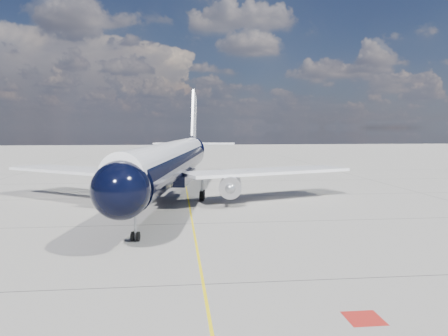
% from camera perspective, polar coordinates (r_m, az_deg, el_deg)
% --- Properties ---
extents(ground, '(320.00, 320.00, 0.00)m').
position_cam_1_polar(ground, '(58.42, -4.88, -3.02)').
color(ground, gray).
rests_on(ground, ground).
extents(taxiway_centerline, '(0.16, 160.00, 0.01)m').
position_cam_1_polar(taxiway_centerline, '(53.48, -4.75, -3.78)').
color(taxiway_centerline, yellow).
rests_on(taxiway_centerline, ground).
extents(red_marking, '(1.60, 1.60, 0.01)m').
position_cam_1_polar(red_marking, '(21.32, 17.80, -18.20)').
color(red_marking, maroon).
rests_on(red_marking, ground).
extents(main_airliner, '(41.23, 50.62, 14.65)m').
position_cam_1_polar(main_airliner, '(50.76, -6.63, 0.88)').
color(main_airliner, black).
rests_on(main_airliner, ground).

